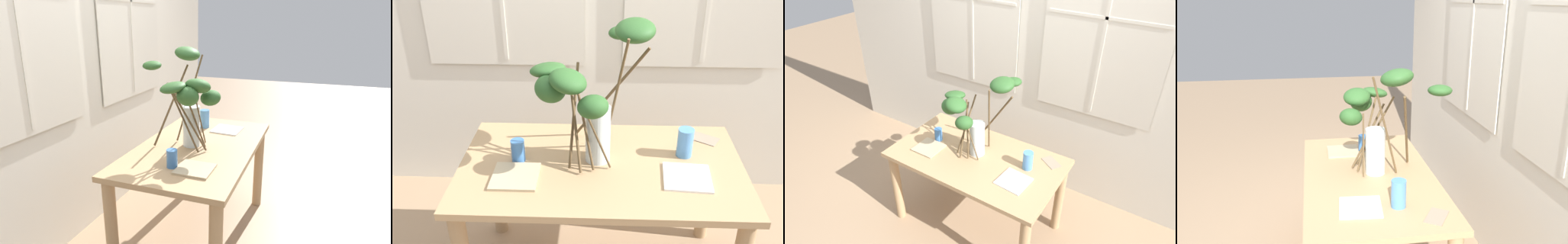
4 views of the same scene
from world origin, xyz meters
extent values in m
plane|color=#9E7F60|center=(0.00, 0.00, 0.00)|extent=(14.00, 14.00, 0.00)
cube|color=silver|center=(0.00, 0.93, 1.48)|extent=(4.69, 0.12, 2.96)
cube|color=silver|center=(0.61, 0.86, 1.74)|extent=(0.91, 0.01, 1.60)
cube|color=silver|center=(0.61, 0.85, 1.74)|extent=(0.98, 0.01, 1.67)
cube|color=silver|center=(0.61, 0.85, 1.74)|extent=(0.02, 0.01, 1.60)
cube|color=silver|center=(0.61, 0.85, 1.74)|extent=(0.91, 0.01, 0.02)
cube|color=tan|center=(0.00, 0.00, 0.72)|extent=(1.36, 0.78, 0.04)
cylinder|color=tan|center=(-0.62, -0.33, 0.35)|extent=(0.08, 0.08, 0.70)
cylinder|color=tan|center=(-0.62, 0.33, 0.35)|extent=(0.08, 0.08, 0.70)
cylinder|color=tan|center=(0.62, 0.33, 0.35)|extent=(0.08, 0.08, 0.70)
cylinder|color=silver|center=(-0.02, 0.04, 0.88)|extent=(0.12, 0.12, 0.28)
cylinder|color=silver|center=(-0.02, 0.04, 0.79)|extent=(0.11, 0.11, 0.09)
cylinder|color=brown|center=(-0.12, 0.01, 0.94)|extent=(0.07, 0.22, 0.40)
ellipsoid|color=#285123|center=(-0.23, -0.02, 1.14)|extent=(0.20, 0.19, 0.18)
cylinder|color=brown|center=(-0.03, -0.03, 0.92)|extent=(0.15, 0.03, 0.35)
ellipsoid|color=#285123|center=(-0.04, -0.10, 1.10)|extent=(0.16, 0.16, 0.13)
cylinder|color=brown|center=(-0.08, 0.00, 0.97)|extent=(0.11, 0.14, 0.45)
ellipsoid|color=#285123|center=(-0.15, -0.05, 1.19)|extent=(0.24, 0.24, 0.15)
cylinder|color=brown|center=(0.06, 0.09, 1.05)|extent=(0.11, 0.17, 0.61)
ellipsoid|color=#285123|center=(0.14, 0.13, 1.36)|extent=(0.25, 0.26, 0.14)
cylinder|color=brown|center=(0.04, 0.22, 1.01)|extent=(0.36, 0.13, 0.53)
ellipsoid|color=#285123|center=(0.09, 0.39, 1.27)|extent=(0.18, 0.17, 0.07)
cylinder|color=brown|center=(-0.13, 0.06, 0.97)|extent=(0.05, 0.24, 0.45)
ellipsoid|color=#285123|center=(-0.25, 0.07, 1.19)|extent=(0.19, 0.19, 0.11)
cylinder|color=#386BAD|center=(-0.40, 0.02, 0.79)|extent=(0.07, 0.07, 0.11)
cylinder|color=#4C84BC|center=(0.41, 0.09, 0.81)|extent=(0.08, 0.08, 0.15)
cube|color=tan|center=(-0.39, -0.13, 0.75)|extent=(0.21, 0.21, 0.01)
cube|color=white|center=(0.39, -0.10, 0.74)|extent=(0.23, 0.23, 0.01)
cube|color=gray|center=(0.54, 0.26, 0.74)|extent=(0.18, 0.16, 0.00)
camera|label=1|loc=(-2.12, -0.78, 1.60)|focal=31.41mm
camera|label=2|loc=(0.00, -1.75, 1.93)|focal=40.21mm
camera|label=3|loc=(1.24, -1.83, 2.44)|focal=31.67mm
camera|label=4|loc=(2.18, -0.32, 1.76)|focal=36.47mm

